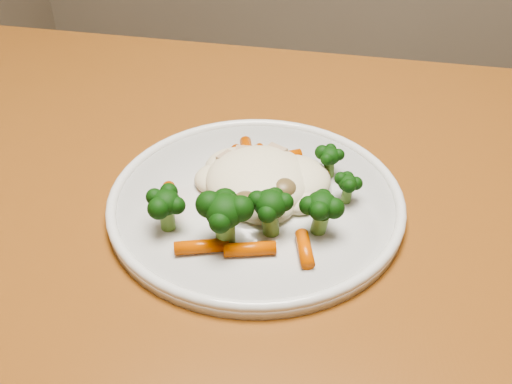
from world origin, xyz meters
TOP-DOWN VIEW (x-y plane):
  - dining_table at (-0.33, -0.15)m, footprint 1.13×0.77m
  - plate at (-0.36, -0.13)m, footprint 0.28×0.28m
  - meal at (-0.36, -0.14)m, footprint 0.19×0.18m

SIDE VIEW (x-z plane):
  - dining_table at x=-0.33m, z-range 0.27..1.02m
  - plate at x=-0.36m, z-range 0.75..0.76m
  - meal at x=-0.36m, z-range 0.76..0.81m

